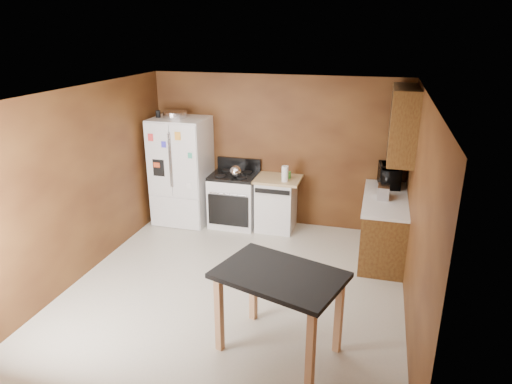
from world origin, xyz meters
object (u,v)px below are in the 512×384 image
at_px(paper_towel, 285,174).
at_px(gas_range, 234,199).
at_px(roasting_pan, 175,115).
at_px(toaster, 383,192).
at_px(microwave, 389,176).
at_px(kettle, 236,172).
at_px(pen_cup, 158,114).
at_px(refrigerator, 182,171).
at_px(island, 279,286).
at_px(green_canister, 288,175).
at_px(dishwasher, 276,203).

bearing_deg(paper_towel, gas_range, 172.63).
distance_m(roasting_pan, toaster, 3.52).
relative_size(roasting_pan, gas_range, 0.36).
bearing_deg(microwave, kettle, 88.36).
height_order(pen_cup, refrigerator, pen_cup).
height_order(toaster, island, toaster).
bearing_deg(green_canister, pen_cup, -175.80).
bearing_deg(roasting_pan, toaster, -8.21).
bearing_deg(toaster, microwave, 83.35).
bearing_deg(green_canister, dishwasher, -168.21).
xyz_separation_m(microwave, refrigerator, (-3.38, -0.15, -0.15)).
height_order(paper_towel, dishwasher, paper_towel).
relative_size(roasting_pan, paper_towel, 1.57).
bearing_deg(pen_cup, roasting_pan, 14.40).
bearing_deg(pen_cup, toaster, -6.53).
bearing_deg(gas_range, microwave, 2.14).
distance_m(green_canister, dishwasher, 0.52).
relative_size(roasting_pan, toaster, 1.53).
relative_size(refrigerator, island, 1.27).
relative_size(toaster, dishwasher, 0.29).
xyz_separation_m(pen_cup, refrigerator, (0.34, 0.04, -0.96)).
xyz_separation_m(green_canister, microwave, (1.57, 0.03, 0.11)).
distance_m(toaster, dishwasher, 1.84).
xyz_separation_m(toaster, refrigerator, (-3.30, 0.45, -0.09)).
relative_size(pen_cup, gas_range, 0.10).
height_order(green_canister, gas_range, gas_range).
bearing_deg(roasting_pan, green_canister, 2.70).
bearing_deg(island, dishwasher, 103.37).
xyz_separation_m(gas_range, dishwasher, (0.72, 0.02, -0.01)).
distance_m(kettle, island, 3.15).
relative_size(green_canister, refrigerator, 0.06).
xyz_separation_m(pen_cup, dishwasher, (1.98, 0.12, -1.41)).
height_order(kettle, dishwasher, kettle).
xyz_separation_m(roasting_pan, pen_cup, (-0.27, -0.07, 0.01)).
distance_m(kettle, paper_towel, 0.81).
xyz_separation_m(pen_cup, green_canister, (2.15, 0.16, -0.92)).
height_order(roasting_pan, island, roasting_pan).
bearing_deg(green_canister, island, -80.01).
bearing_deg(refrigerator, paper_towel, -1.71).
relative_size(pen_cup, microwave, 0.21).
bearing_deg(dishwasher, microwave, 2.23).
distance_m(gas_range, island, 3.32).
xyz_separation_m(pen_cup, island, (2.69, -2.88, -1.09)).
height_order(refrigerator, island, refrigerator).
bearing_deg(kettle, roasting_pan, 173.51).
xyz_separation_m(roasting_pan, green_canister, (1.88, 0.09, -0.91)).
height_order(pen_cup, paper_towel, pen_cup).
bearing_deg(kettle, dishwasher, 14.96).
height_order(gas_range, dishwasher, gas_range).
distance_m(roasting_pan, microwave, 3.55).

